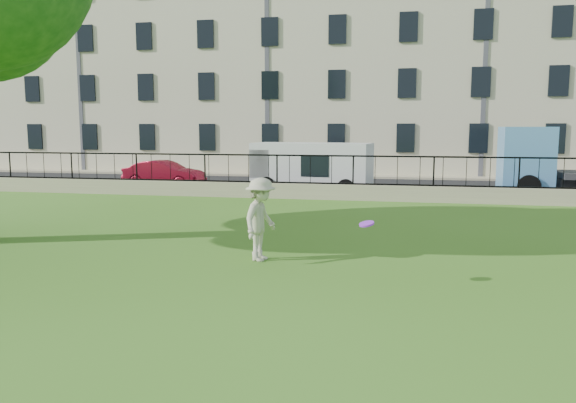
% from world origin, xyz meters
% --- Properties ---
extents(ground, '(120.00, 120.00, 0.00)m').
position_xyz_m(ground, '(0.00, 0.00, 0.00)').
color(ground, '#3A6919').
rests_on(ground, ground).
extents(retaining_wall, '(50.00, 0.40, 0.60)m').
position_xyz_m(retaining_wall, '(0.00, 12.00, 0.30)').
color(retaining_wall, tan).
rests_on(retaining_wall, ground).
extents(iron_railing, '(50.00, 0.05, 1.13)m').
position_xyz_m(iron_railing, '(0.00, 12.00, 1.15)').
color(iron_railing, black).
rests_on(iron_railing, retaining_wall).
extents(street, '(60.00, 9.00, 0.01)m').
position_xyz_m(street, '(0.00, 16.70, 0.01)').
color(street, black).
rests_on(street, ground).
extents(sidewalk, '(60.00, 1.40, 0.12)m').
position_xyz_m(sidewalk, '(0.00, 21.90, 0.06)').
color(sidewalk, tan).
rests_on(sidewalk, ground).
extents(building_row, '(56.40, 10.40, 13.80)m').
position_xyz_m(building_row, '(0.00, 27.57, 6.92)').
color(building_row, beige).
rests_on(building_row, ground).
extents(man, '(0.86, 1.24, 1.75)m').
position_xyz_m(man, '(-0.99, 1.69, 0.88)').
color(man, '#BCB798').
rests_on(man, ground).
extents(frisbee, '(0.31, 0.32, 0.12)m').
position_xyz_m(frisbee, '(1.30, 0.27, 1.10)').
color(frisbee, '#9B2AEE').
extents(red_sedan, '(3.85, 1.56, 1.24)m').
position_xyz_m(red_sedan, '(-9.04, 14.81, 0.62)').
color(red_sedan, maroon).
rests_on(red_sedan, street).
extents(white_van, '(5.23, 2.52, 2.12)m').
position_xyz_m(white_van, '(-2.00, 14.40, 1.06)').
color(white_van, silver).
rests_on(white_van, street).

